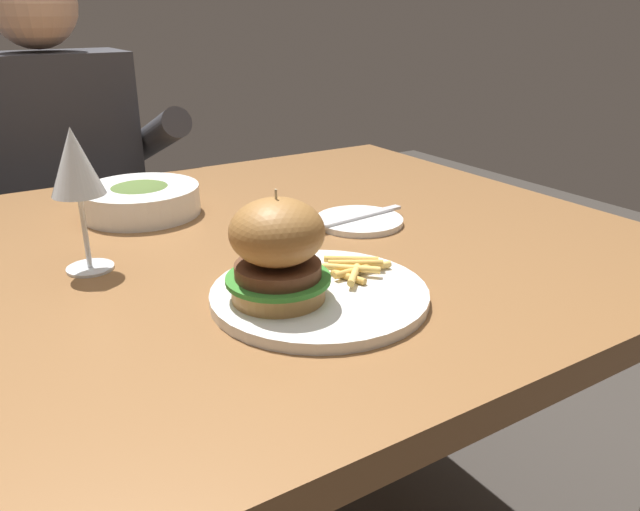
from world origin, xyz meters
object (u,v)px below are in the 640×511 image
(burger_sandwich, at_px, (277,250))
(table_knife, at_px, (335,222))
(bread_plate, at_px, (359,221))
(wine_glass, at_px, (75,166))
(main_plate, at_px, (319,295))
(diner_person, at_px, (68,227))
(soup_bowl, at_px, (141,199))

(burger_sandwich, relative_size, table_knife, 0.55)
(bread_plate, height_order, table_knife, table_knife)
(wine_glass, distance_m, table_knife, 0.40)
(main_plate, xyz_separation_m, diner_person, (-0.11, 0.99, -0.18))
(main_plate, xyz_separation_m, burger_sandwich, (-0.05, 0.01, 0.07))
(main_plate, bearing_deg, diner_person, 96.39)
(main_plate, bearing_deg, table_knife, 52.08)
(wine_glass, height_order, soup_bowl, wine_glass)
(main_plate, distance_m, wine_glass, 0.35)
(burger_sandwich, height_order, wine_glass, wine_glass)
(soup_bowl, xyz_separation_m, diner_person, (-0.04, 0.54, -0.20))
(table_knife, distance_m, diner_person, 0.86)
(main_plate, bearing_deg, soup_bowl, 99.54)
(wine_glass, relative_size, bread_plate, 1.34)
(main_plate, xyz_separation_m, soup_bowl, (-0.08, 0.45, 0.02))
(bread_plate, distance_m, soup_bowl, 0.38)
(wine_glass, distance_m, bread_plate, 0.45)
(soup_bowl, relative_size, diner_person, 0.17)
(bread_plate, xyz_separation_m, table_knife, (-0.05, -0.00, 0.01))
(bread_plate, height_order, soup_bowl, soup_bowl)
(main_plate, xyz_separation_m, bread_plate, (0.21, 0.21, -0.00))
(wine_glass, relative_size, diner_person, 0.17)
(table_knife, bearing_deg, bread_plate, 5.28)
(table_knife, relative_size, diner_person, 0.20)
(bread_plate, bearing_deg, burger_sandwich, -142.44)
(soup_bowl, bearing_deg, bread_plate, -40.51)
(diner_person, bearing_deg, wine_glass, -97.77)
(burger_sandwich, distance_m, table_knife, 0.30)
(wine_glass, xyz_separation_m, bread_plate, (0.42, -0.04, -0.14))
(soup_bowl, height_order, diner_person, diner_person)
(main_plate, xyz_separation_m, wine_glass, (-0.21, 0.25, 0.14))
(main_plate, height_order, soup_bowl, soup_bowl)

